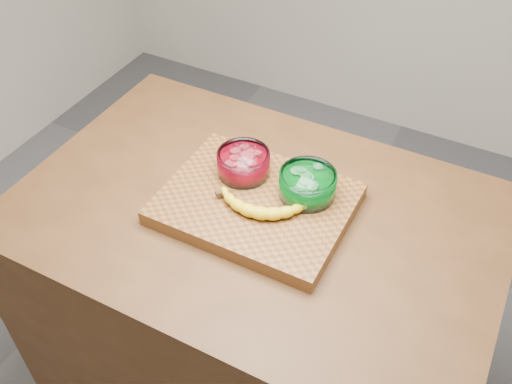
% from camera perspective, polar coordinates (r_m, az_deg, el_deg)
% --- Properties ---
extents(counter, '(1.20, 0.80, 0.90)m').
position_cam_1_polar(counter, '(1.76, 0.00, -12.16)').
color(counter, '#503018').
rests_on(counter, ground).
extents(cutting_board, '(0.45, 0.35, 0.04)m').
position_cam_1_polar(cutting_board, '(1.40, 0.00, -1.19)').
color(cutting_board, brown).
rests_on(cutting_board, counter).
extents(bowl_red, '(0.13, 0.13, 0.06)m').
position_cam_1_polar(bowl_red, '(1.43, -1.25, 2.91)').
color(bowl_red, white).
rests_on(bowl_red, cutting_board).
extents(bowl_green, '(0.14, 0.14, 0.06)m').
position_cam_1_polar(bowl_green, '(1.38, 5.16, 0.77)').
color(bowl_green, white).
rests_on(bowl_green, cutting_board).
extents(banana, '(0.25, 0.14, 0.04)m').
position_cam_1_polar(banana, '(1.35, 0.61, -0.90)').
color(banana, yellow).
rests_on(banana, cutting_board).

